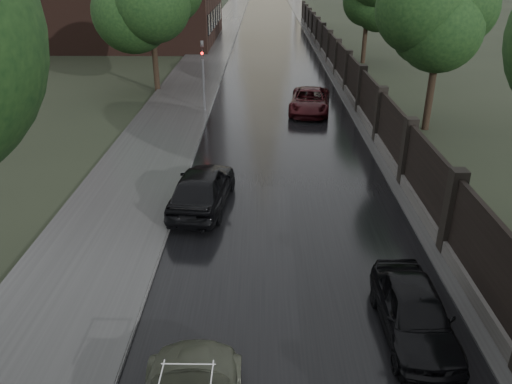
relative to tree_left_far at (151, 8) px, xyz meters
name	(u,v)px	position (x,y,z in m)	size (l,w,h in m)	color
fence_right	(343,70)	(12.60, 2.01, -4.23)	(0.45, 75.72, 2.70)	#383533
tree_left_far	(151,8)	(0.00, 0.00, 0.00)	(4.25, 4.25, 7.39)	black
tree_right_b	(440,30)	(15.50, -8.00, -0.29)	(4.08, 4.08, 7.01)	black
tree_right_c	(368,1)	(15.50, 10.00, -0.29)	(4.08, 4.08, 7.01)	black
traffic_light	(203,70)	(3.70, -5.01, -2.84)	(0.16, 0.32, 4.00)	#59595E
hatchback_left	(202,187)	(4.92, -17.08, -4.48)	(1.81, 4.50, 1.53)	black
car_right_near	(414,312)	(10.59, -23.68, -4.60)	(1.52, 3.79, 1.29)	black
car_right_far	(310,101)	(9.75, -4.91, -4.58)	(2.19, 4.74, 1.32)	black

